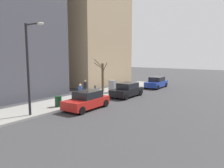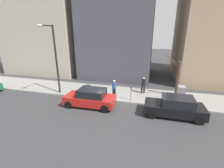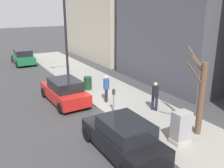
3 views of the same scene
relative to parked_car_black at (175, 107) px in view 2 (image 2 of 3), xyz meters
The scene contains 12 objects.
ground_plane 5.67m from the parked_car_black, 78.17° to the left, with size 120.00×120.00×0.00m, color #38383A.
sidewalk 6.38m from the parked_car_black, 60.21° to the left, with size 4.00×36.00×0.15m, color gray.
parked_car_black is the anchor object (origin of this frame).
parked_car_red 6.64m from the parked_car_black, 90.82° to the left, with size 2.01×4.24×1.52m.
parking_meter 3.83m from the parked_car_black, 65.20° to the left, with size 0.14×0.10×1.35m.
utility_box 2.57m from the parked_car_black, 17.22° to the right, with size 0.83×0.61×1.43m.
streetlamp 11.39m from the parked_car_black, 82.43° to the left, with size 1.97×0.32×6.50m.
bare_tree 3.99m from the parked_car_black, ahead, with size 1.28×1.44×3.93m.
trash_bin 8.10m from the parked_car_black, 75.32° to the left, with size 0.56×0.56×0.90m, color #14381E.
pedestrian_near_meter 4.54m from the parked_car_black, 34.15° to the left, with size 0.36×0.39×1.66m.
pedestrian_midblock 5.54m from the parked_car_black, 68.18° to the left, with size 0.36×0.36×1.66m.
office_tower_right 22.94m from the parked_car_black, 55.90° to the left, with size 11.43×11.43×14.08m, color #BCB29E.
Camera 2 is at (-11.97, -3.66, 5.72)m, focal length 24.00 mm.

